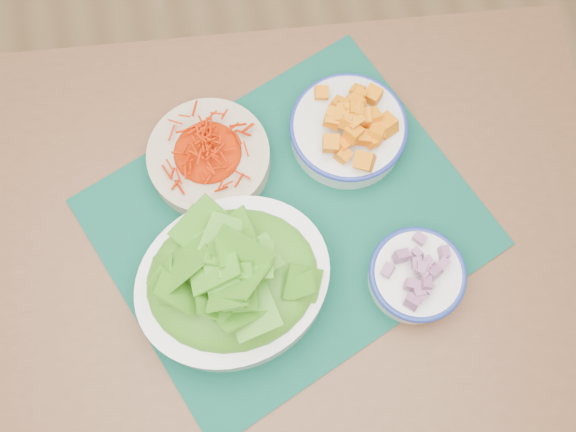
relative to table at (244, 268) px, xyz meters
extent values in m
plane|color=#A78051|center=(-0.12, -0.11, -0.65)|extent=(4.00, 4.00, 0.00)
cube|color=brown|center=(0.00, 0.00, 0.08)|extent=(1.29, 0.93, 0.04)
cylinder|color=brown|center=(-0.50, 0.40, -0.30)|extent=(0.06, 0.06, 0.71)
cylinder|color=brown|center=(0.58, 0.28, -0.30)|extent=(0.06, 0.06, 0.71)
cube|color=#053227|center=(0.09, 0.04, 0.10)|extent=(0.69, 0.63, 0.00)
cylinder|color=#C6B593|center=(-0.02, 0.16, 0.12)|extent=(0.26, 0.26, 0.04)
ellipsoid|color=red|center=(-0.02, 0.16, 0.16)|extent=(0.17, 0.17, 0.03)
cylinder|color=silver|center=(0.21, 0.16, 0.13)|extent=(0.24, 0.24, 0.05)
torus|color=#21309A|center=(0.21, 0.16, 0.14)|extent=(0.19, 0.19, 0.01)
ellipsoid|color=orange|center=(0.21, 0.16, 0.17)|extent=(0.16, 0.16, 0.04)
ellipsoid|color=#287410|center=(-0.02, -0.05, 0.20)|extent=(0.26, 0.22, 0.08)
cylinder|color=white|center=(0.25, -0.10, 0.13)|extent=(0.16, 0.16, 0.05)
torus|color=navy|center=(0.25, -0.10, 0.15)|extent=(0.15, 0.15, 0.01)
ellipsoid|color=#670B43|center=(0.25, -0.10, 0.16)|extent=(0.12, 0.12, 0.02)
camera|label=1|loc=(0.02, -0.25, 1.08)|focal=40.00mm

